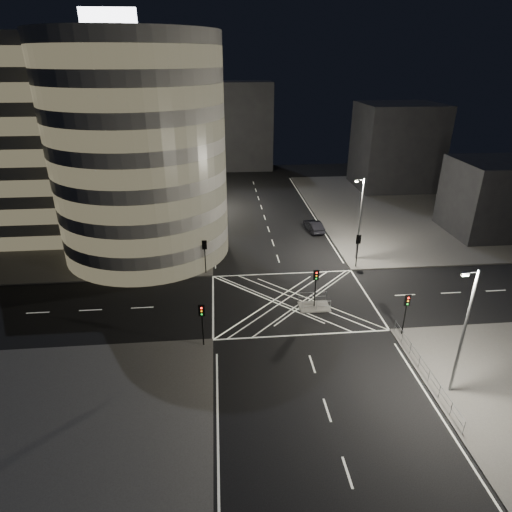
{
  "coord_description": "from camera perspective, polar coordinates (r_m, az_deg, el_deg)",
  "views": [
    {
      "loc": [
        -7.08,
        -37.12,
        22.59
      ],
      "look_at": [
        -3.23,
        4.65,
        3.0
      ],
      "focal_mm": 30.0,
      "sensor_mm": 36.0,
      "label": 1
    }
  ],
  "objects": [
    {
      "name": "street_lamp_left_far",
      "position": [
        69.29,
        -7.18,
        10.59
      ],
      "size": [
        1.25,
        0.25,
        10.0
      ],
      "color": "slate",
      "rests_on": "sidewalk_far_left"
    },
    {
      "name": "street_lamp_left_near",
      "position": [
        52.05,
        -7.61,
        5.69
      ],
      "size": [
        1.25,
        0.25,
        10.0
      ],
      "color": "slate",
      "rests_on": "sidewalk_far_left"
    },
    {
      "name": "railing_near_right",
      "position": [
        36.59,
        21.49,
        -13.78
      ],
      "size": [
        0.06,
        11.7,
        1.1
      ],
      "primitive_type": "cube",
      "color": "slate",
      "rests_on": "sidewalk_near_right"
    },
    {
      "name": "ground",
      "position": [
        44.03,
        4.77,
        -5.94
      ],
      "size": [
        120.0,
        120.0,
        0.0
      ],
      "primitive_type": "plane",
      "color": "black",
      "rests_on": "ground"
    },
    {
      "name": "tree_a",
      "position": [
        49.74,
        -8.85,
        3.1
      ],
      "size": [
        4.84,
        4.84,
        6.9
      ],
      "color": "black",
      "rests_on": "sidewalk_far_left"
    },
    {
      "name": "traffic_signal_nr",
      "position": [
        39.48,
        19.4,
        -6.45
      ],
      "size": [
        0.55,
        0.22,
        4.0
      ],
      "color": "black",
      "rests_on": "sidewalk_near_right"
    },
    {
      "name": "sidewalk_far_left",
      "position": [
        71.4,
        -22.92,
        4.63
      ],
      "size": [
        42.0,
        42.0,
        0.15
      ],
      "primitive_type": "cube",
      "color": "#4A4846",
      "rests_on": "ground"
    },
    {
      "name": "tree_d",
      "position": [
        66.64,
        -8.12,
        9.26
      ],
      "size": [
        5.24,
        5.24,
        7.62
      ],
      "color": "black",
      "rests_on": "sidewalk_far_left"
    },
    {
      "name": "street_lamp_right_far",
      "position": [
        51.87,
        13.67,
        5.12
      ],
      "size": [
        1.25,
        0.25,
        10.0
      ],
      "color": "slate",
      "rests_on": "sidewalk_far_right"
    },
    {
      "name": "traffic_signal_island",
      "position": [
        41.69,
        7.97,
        -3.39
      ],
      "size": [
        0.55,
        0.22,
        4.0
      ],
      "color": "black",
      "rests_on": "central_island"
    },
    {
      "name": "street_lamp_right_near",
      "position": [
        33.13,
        25.94,
        -8.79
      ],
      "size": [
        1.25,
        0.25,
        10.0
      ],
      "color": "slate",
      "rests_on": "sidewalk_near_right"
    },
    {
      "name": "building_far_end",
      "position": [
        96.14,
        -3.53,
        16.86
      ],
      "size": [
        18.0,
        8.0,
        18.0
      ],
      "primitive_type": "cube",
      "color": "black",
      "rests_on": "ground"
    },
    {
      "name": "building_right_far",
      "position": [
        85.24,
        18.2,
        13.74
      ],
      "size": [
        14.0,
        12.0,
        15.0
      ],
      "primitive_type": "cube",
      "color": "black",
      "rests_on": "sidewalk_far_right"
    },
    {
      "name": "traffic_signal_nl",
      "position": [
        36.18,
        -7.21,
        -8.13
      ],
      "size": [
        0.55,
        0.22,
        4.0
      ],
      "color": "black",
      "rests_on": "sidewalk_near_left"
    },
    {
      "name": "traffic_signal_fl",
      "position": [
        48.16,
        -6.85,
        0.73
      ],
      "size": [
        0.55,
        0.22,
        4.0
      ],
      "color": "black",
      "rests_on": "sidewalk_far_left"
    },
    {
      "name": "railing_island_north",
      "position": [
        43.53,
        7.54,
        -5.4
      ],
      "size": [
        2.8,
        0.06,
        1.1
      ],
      "primitive_type": "cube",
      "color": "slate",
      "rests_on": "central_island"
    },
    {
      "name": "sidewalk_far_right",
      "position": [
        76.94,
        23.11,
        5.98
      ],
      "size": [
        42.0,
        42.0,
        0.15
      ],
      "primitive_type": "cube",
      "color": "#4A4846",
      "rests_on": "ground"
    },
    {
      "name": "office_tower_curved",
      "position": [
        58.35,
        -19.31,
        13.88
      ],
      "size": [
        30.0,
        29.0,
        27.2
      ],
      "color": "gray",
      "rests_on": "sidewalk_far_left"
    },
    {
      "name": "building_right_near",
      "position": [
        67.09,
        28.76,
        6.87
      ],
      "size": [
        10.0,
        10.0,
        10.0
      ],
      "primitive_type": "cube",
      "color": "black",
      "rests_on": "sidewalk_far_right"
    },
    {
      "name": "office_block_rear",
      "position": [
        81.32,
        -16.44,
        15.98
      ],
      "size": [
        24.0,
        16.0,
        22.0
      ],
      "primitive_type": "cube",
      "color": "gray",
      "rests_on": "sidewalk_far_left"
    },
    {
      "name": "traffic_signal_fr",
      "position": [
        50.68,
        13.45,
        1.46
      ],
      "size": [
        0.55,
        0.22,
        4.0
      ],
      "color": "black",
      "rests_on": "sidewalk_far_right"
    },
    {
      "name": "railing_island_south",
      "position": [
        42.04,
        8.06,
        -6.63
      ],
      "size": [
        2.8,
        0.06,
        1.1
      ],
      "primitive_type": "cube",
      "color": "slate",
      "rests_on": "central_island"
    },
    {
      "name": "tree_c",
      "position": [
        60.96,
        -8.32,
        7.53
      ],
      "size": [
        3.95,
        3.95,
        6.66
      ],
      "color": "black",
      "rests_on": "sidewalk_far_left"
    },
    {
      "name": "tree_b",
      "position": [
        54.99,
        -8.62,
        6.52
      ],
      "size": [
        4.88,
        4.88,
        8.06
      ],
      "color": "black",
      "rests_on": "sidewalk_far_left"
    },
    {
      "name": "tree_e",
      "position": [
        72.61,
        -7.91,
        10.0
      ],
      "size": [
        3.63,
        3.63,
        6.0
      ],
      "color": "black",
      "rests_on": "sidewalk_far_left"
    },
    {
      "name": "sedan",
      "position": [
        61.39,
        7.7,
        3.99
      ],
      "size": [
        2.28,
        4.94,
        1.57
      ],
      "primitive_type": "imported",
      "rotation": [
        0.0,
        0.0,
        3.28
      ],
      "color": "black",
      "rests_on": "ground"
    },
    {
      "name": "central_island",
      "position": [
        43.11,
        7.75,
        -6.71
      ],
      "size": [
        3.0,
        2.0,
        0.15
      ],
      "primitive_type": "cube",
      "color": "slate",
      "rests_on": "ground"
    }
  ]
}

